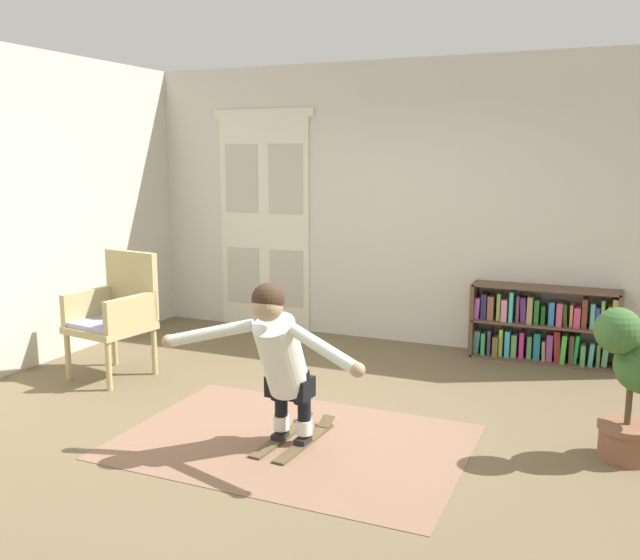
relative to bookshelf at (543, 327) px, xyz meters
The scene contains 10 objects.
ground_plane 2.79m from the bookshelf, 120.26° to the right, with size 7.20×7.20×0.00m, color brown.
back_wall 1.80m from the bookshelf, behind, with size 6.00×0.10×2.90m, color beige.
side_wall_left 4.95m from the bookshelf, 155.63° to the right, with size 0.10×6.00×2.90m, color beige.
double_door 3.20m from the bookshelf, behind, with size 1.22×0.05×2.45m.
rug 3.02m from the bookshelf, 117.14° to the right, with size 2.34×1.62×0.01m, color #7F5D48.
bookshelf is the anchor object (origin of this frame).
wicker_chair 3.97m from the bookshelf, 150.49° to the right, with size 0.69×0.69×1.10m.
potted_plant 2.23m from the bookshelf, 70.44° to the right, with size 0.49×0.42×1.02m.
skis_pair 3.00m from the bookshelf, 117.36° to the right, with size 0.32×0.77×0.07m.
person_skier 3.18m from the bookshelf, 115.94° to the right, with size 1.45×0.64×1.09m.
Camera 1 is at (1.96, -4.31, 1.94)m, focal length 38.69 mm.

